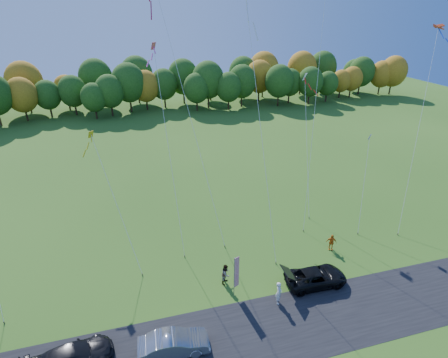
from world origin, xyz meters
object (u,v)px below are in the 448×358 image
object	(u,v)px
silver_sedan	(174,344)
feather_flag	(236,272)
person_east	(331,242)
black_suv	(316,277)

from	to	relation	value
silver_sedan	feather_flag	world-z (taller)	feather_flag
silver_sedan	feather_flag	bearing A→B (deg)	-52.25
person_east	feather_flag	bearing A→B (deg)	-138.42
black_suv	silver_sedan	distance (m)	12.29
black_suv	person_east	world-z (taller)	person_east
black_suv	feather_flag	size ratio (longest dim) A/B	1.36
silver_sedan	black_suv	bearing A→B (deg)	-72.42
silver_sedan	person_east	xyz separation A→B (m)	(15.42, 6.81, 0.05)
black_suv	feather_flag	world-z (taller)	feather_flag
black_suv	silver_sedan	size ratio (longest dim) A/B	1.09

